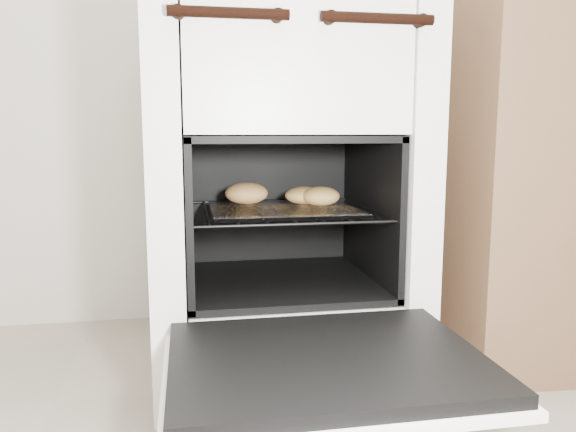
{
  "coord_description": "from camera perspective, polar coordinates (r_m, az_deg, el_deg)",
  "views": [
    {
      "loc": [
        -0.38,
        -0.14,
        0.57
      ],
      "look_at": [
        -0.17,
        1.04,
        0.38
      ],
      "focal_mm": 35.0,
      "sensor_mm": 36.0,
      "label": 1
    }
  ],
  "objects": [
    {
      "name": "stove",
      "position": [
        1.34,
        -1.06,
        2.9
      ],
      "size": [
        0.58,
        0.64,
        0.88
      ],
      "color": "white",
      "rests_on": "ground"
    },
    {
      "name": "oven_door",
      "position": [
        0.94,
        3.87,
        -14.82
      ],
      "size": [
        0.52,
        0.4,
        0.04
      ],
      "color": "black",
      "rests_on": "stove"
    },
    {
      "name": "oven_rack",
      "position": [
        1.29,
        -0.61,
        0.54
      ],
      "size": [
        0.42,
        0.4,
        0.01
      ],
      "color": "black",
      "rests_on": "stove"
    },
    {
      "name": "foil_sheet",
      "position": [
        1.27,
        -0.46,
        0.67
      ],
      "size": [
        0.33,
        0.29,
        0.01
      ],
      "primitive_type": "cube",
      "color": "white",
      "rests_on": "oven_rack"
    },
    {
      "name": "baked_rolls",
      "position": [
        1.32,
        -0.43,
        2.19
      ],
      "size": [
        0.28,
        0.18,
        0.05
      ],
      "color": "#E19F5A",
      "rests_on": "foil_sheet"
    }
  ]
}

